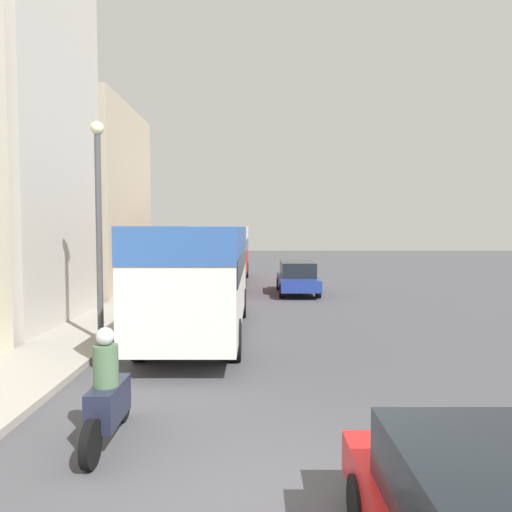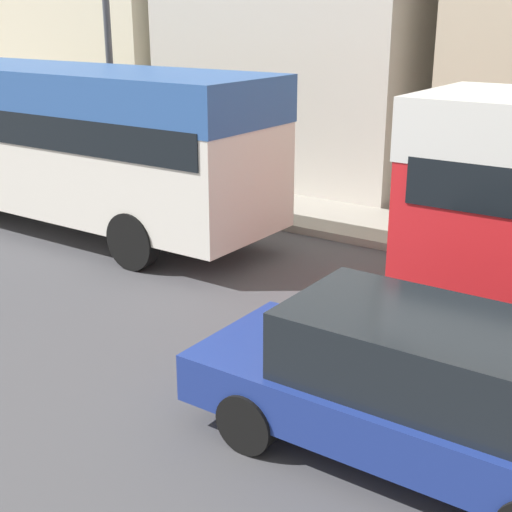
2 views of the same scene
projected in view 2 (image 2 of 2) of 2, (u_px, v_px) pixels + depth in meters
bus_lead at (64, 126)px, 13.97m from camera, size 2.53×9.19×3.18m
car_crossing at (415, 387)px, 6.80m from camera, size 1.84×4.49×1.52m
lamp_post at (108, 39)px, 16.12m from camera, size 0.36×0.36×5.78m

